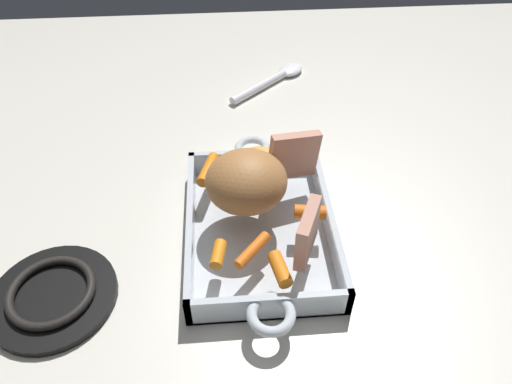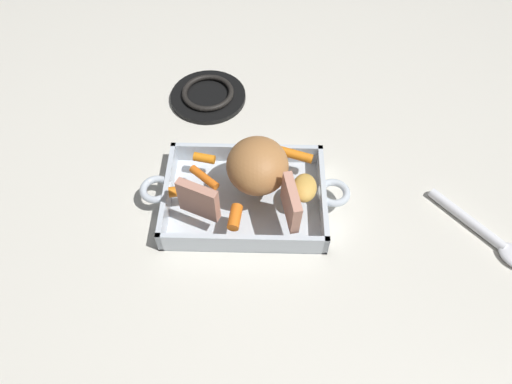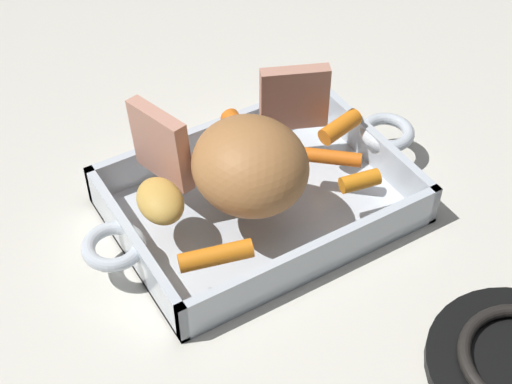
# 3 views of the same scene
# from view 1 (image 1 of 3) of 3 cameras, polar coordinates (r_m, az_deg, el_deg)

# --- Properties ---
(ground_plane) EXTENTS (1.67, 1.67, 0.00)m
(ground_plane) POSITION_cam_1_polar(r_m,az_deg,el_deg) (0.75, 0.48, -5.09)
(ground_plane) COLOR silver
(roasting_dish) EXTENTS (0.40, 0.22, 0.05)m
(roasting_dish) POSITION_cam_1_polar(r_m,az_deg,el_deg) (0.73, 0.49, -4.30)
(roasting_dish) COLOR silver
(roasting_dish) RESTS_ON ground_plane
(pork_roast) EXTENTS (0.12, 0.13, 0.09)m
(pork_roast) POSITION_cam_1_polar(r_m,az_deg,el_deg) (0.69, -1.17, 1.27)
(pork_roast) COLOR #B07440
(pork_roast) RESTS_ON roasting_dish
(roast_slice_outer) EXTENTS (0.03, 0.09, 0.09)m
(roast_slice_outer) POSITION_cam_1_polar(r_m,az_deg,el_deg) (0.75, 4.54, 4.40)
(roast_slice_outer) COLOR tan
(roast_slice_outer) RESTS_ON roasting_dish
(roast_slice_thin) EXTENTS (0.08, 0.04, 0.08)m
(roast_slice_thin) POSITION_cam_1_polar(r_m,az_deg,el_deg) (0.64, 6.19, -4.92)
(roast_slice_thin) COLOR tan
(roast_slice_thin) RESTS_ON roasting_dish
(baby_carrot_short) EXTENTS (0.04, 0.03, 0.02)m
(baby_carrot_short) POSITION_cam_1_polar(r_m,az_deg,el_deg) (0.65, -4.55, -7.43)
(baby_carrot_short) COLOR orange
(baby_carrot_short) RESTS_ON roasting_dish
(baby_carrot_northeast) EXTENTS (0.06, 0.05, 0.02)m
(baby_carrot_northeast) POSITION_cam_1_polar(r_m,az_deg,el_deg) (0.65, -0.43, -6.99)
(baby_carrot_northeast) COLOR orange
(baby_carrot_northeast) RESTS_ON roasting_dish
(baby_carrot_southwest) EXTENTS (0.03, 0.05, 0.02)m
(baby_carrot_southwest) POSITION_cam_1_polar(r_m,az_deg,el_deg) (0.70, 6.49, -2.42)
(baby_carrot_southwest) COLOR orange
(baby_carrot_southwest) RESTS_ON roasting_dish
(baby_carrot_long) EXTENTS (0.05, 0.03, 0.02)m
(baby_carrot_long) POSITION_cam_1_polar(r_m,az_deg,el_deg) (0.63, 2.89, -9.22)
(baby_carrot_long) COLOR orange
(baby_carrot_long) RESTS_ON roasting_dish
(baby_carrot_center_left) EXTENTS (0.07, 0.04, 0.02)m
(baby_carrot_center_left) POSITION_cam_1_polar(r_m,az_deg,el_deg) (0.77, -5.76, 2.73)
(baby_carrot_center_left) COLOR orange
(baby_carrot_center_left) RESTS_ON roasting_dish
(potato_golden_small) EXTENTS (0.05, 0.07, 0.03)m
(potato_golden_small) POSITION_cam_1_polar(r_m,az_deg,el_deg) (0.78, 0.48, 4.16)
(potato_golden_small) COLOR gold
(potato_golden_small) RESTS_ON roasting_dish
(stove_burner_rear) EXTENTS (0.17, 0.17, 0.02)m
(stove_burner_rear) POSITION_cam_1_polar(r_m,az_deg,el_deg) (0.72, -23.20, -11.30)
(stove_burner_rear) COLOR black
(stove_burner_rear) RESTS_ON ground_plane
(serving_spoon) EXTENTS (0.17, 0.18, 0.02)m
(serving_spoon) POSITION_cam_1_polar(r_m,az_deg,el_deg) (1.09, 2.22, 13.44)
(serving_spoon) COLOR white
(serving_spoon) RESTS_ON ground_plane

